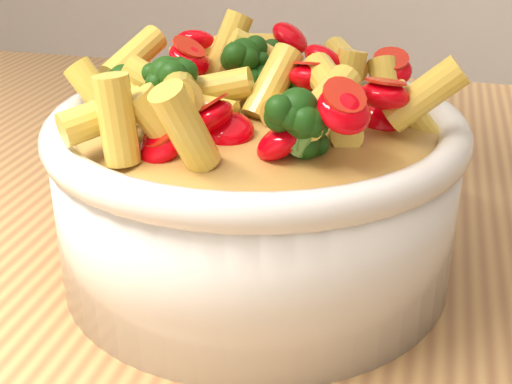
# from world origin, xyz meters

# --- Properties ---
(table) EXTENTS (1.20, 0.80, 0.90)m
(table) POSITION_xyz_m (0.00, 0.00, 0.80)
(table) COLOR #B5854D
(table) RESTS_ON ground
(serving_bowl) EXTENTS (0.25, 0.25, 0.11)m
(serving_bowl) POSITION_xyz_m (-0.09, -0.07, 0.95)
(serving_bowl) COLOR silver
(serving_bowl) RESTS_ON table
(pasta_salad) EXTENTS (0.20, 0.20, 0.04)m
(pasta_salad) POSITION_xyz_m (-0.09, -0.07, 1.02)
(pasta_salad) COLOR gold
(pasta_salad) RESTS_ON serving_bowl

